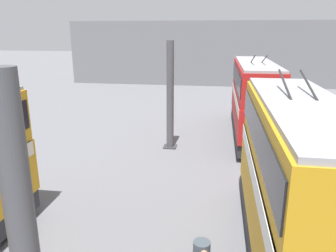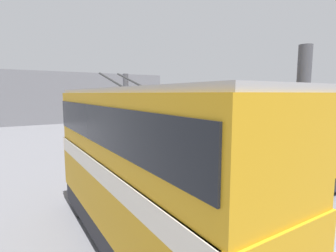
{
  "view_description": "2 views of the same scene",
  "coord_description": "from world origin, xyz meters",
  "px_view_note": "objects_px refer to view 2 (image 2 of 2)",
  "views": [
    {
      "loc": [
        -3.14,
        -2.96,
        7.1
      ],
      "look_at": [
        10.73,
        -0.77,
        3.07
      ],
      "focal_mm": 35.0,
      "sensor_mm": 36.0,
      "label": 1
    },
    {
      "loc": [
        -4.31,
        8.7,
        5.04
      ],
      "look_at": [
        8.25,
        0.9,
        3.19
      ],
      "focal_mm": 28.0,
      "sensor_mm": 36.0,
      "label": 2
    }
  ],
  "objects_px": {
    "oil_drum": "(244,175)",
    "bus_right_near": "(138,162)",
    "person_by_right_row": "(220,225)",
    "bus_left_near": "(267,126)",
    "bus_left_far": "(161,113)",
    "person_by_left_row": "(270,173)"
  },
  "relations": [
    {
      "from": "person_by_right_row",
      "to": "bus_left_far",
      "type": "bearing_deg",
      "value": -119.22
    },
    {
      "from": "oil_drum",
      "to": "bus_left_far",
      "type": "bearing_deg",
      "value": -10.81
    },
    {
      "from": "bus_right_near",
      "to": "oil_drum",
      "type": "bearing_deg",
      "value": -70.34
    },
    {
      "from": "bus_left_near",
      "to": "person_by_left_row",
      "type": "relative_size",
      "value": 5.51
    },
    {
      "from": "bus_left_near",
      "to": "person_by_right_row",
      "type": "relative_size",
      "value": 5.35
    },
    {
      "from": "bus_left_near",
      "to": "bus_left_far",
      "type": "height_order",
      "value": "bus_left_near"
    },
    {
      "from": "bus_left_far",
      "to": "bus_right_near",
      "type": "xyz_separation_m",
      "value": [
        -16.95,
        10.65,
        -0.0
      ]
    },
    {
      "from": "bus_left_near",
      "to": "bus_left_far",
      "type": "relative_size",
      "value": 0.85
    },
    {
      "from": "bus_left_far",
      "to": "bus_left_near",
      "type": "bearing_deg",
      "value": -180.0
    },
    {
      "from": "oil_drum",
      "to": "bus_right_near",
      "type": "bearing_deg",
      "value": 109.66
    },
    {
      "from": "bus_right_near",
      "to": "person_by_right_row",
      "type": "xyz_separation_m",
      "value": [
        -1.44,
        -2.13,
        -2.01
      ]
    },
    {
      "from": "bus_left_far",
      "to": "person_by_right_row",
      "type": "bearing_deg",
      "value": 155.12
    },
    {
      "from": "person_by_left_row",
      "to": "person_by_right_row",
      "type": "distance_m",
      "value": 6.54
    },
    {
      "from": "bus_left_far",
      "to": "bus_right_near",
      "type": "height_order",
      "value": "bus_right_near"
    },
    {
      "from": "person_by_right_row",
      "to": "bus_right_near",
      "type": "bearing_deg",
      "value": -38.41
    },
    {
      "from": "bus_left_far",
      "to": "person_by_right_row",
      "type": "relative_size",
      "value": 6.32
    },
    {
      "from": "oil_drum",
      "to": "person_by_right_row",
      "type": "bearing_deg",
      "value": 126.27
    },
    {
      "from": "bus_right_near",
      "to": "person_by_left_row",
      "type": "relative_size",
      "value": 6.06
    },
    {
      "from": "bus_left_far",
      "to": "oil_drum",
      "type": "relative_size",
      "value": 13.45
    },
    {
      "from": "bus_left_near",
      "to": "oil_drum",
      "type": "relative_size",
      "value": 11.39
    },
    {
      "from": "bus_left_far",
      "to": "oil_drum",
      "type": "distance_m",
      "value": 14.58
    },
    {
      "from": "bus_left_near",
      "to": "bus_right_near",
      "type": "xyz_separation_m",
      "value": [
        -3.47,
        10.65,
        -0.05
      ]
    }
  ]
}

